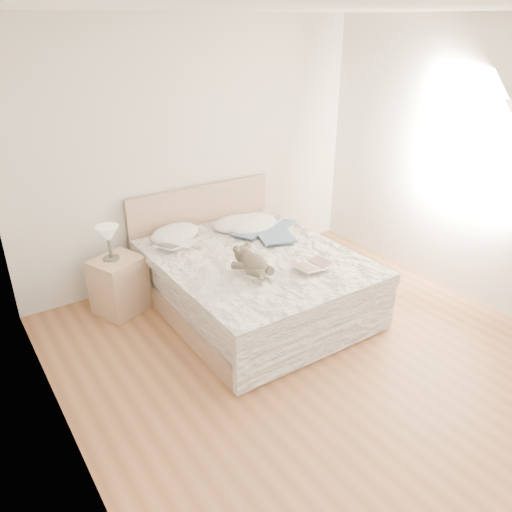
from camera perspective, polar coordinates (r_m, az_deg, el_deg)
name	(u,v)px	position (r m, az deg, el deg)	size (l,w,h in m)	color
floor	(329,366)	(4.33, 8.33, -12.36)	(4.00, 4.50, 0.00)	brown
ceiling	(357,7)	(3.44, 11.45, 26.11)	(4.00, 4.50, 0.00)	white
wall_back	(195,153)	(5.44, -6.94, 11.61)	(4.00, 0.02, 2.70)	silver
wall_left	(55,292)	(2.80, -21.97, -3.81)	(0.02, 4.50, 2.70)	silver
wall_right	(501,173)	(5.20, 26.23, 8.54)	(0.02, 4.50, 2.70)	silver
window	(474,156)	(5.31, 23.63, 10.48)	(0.02, 1.30, 1.10)	white
bed	(251,279)	(4.95, -0.61, -2.61)	(1.72, 2.14, 1.00)	tan
nightstand	(119,285)	(5.07, -15.33, -3.21)	(0.45, 0.40, 0.56)	tan
table_lamp	(108,236)	(4.87, -16.54, 2.23)	(0.23, 0.23, 0.34)	#4A4640
pillow_left	(175,234)	(5.19, -9.21, 2.52)	(0.55, 0.39, 0.17)	white
pillow_middle	(238,224)	(5.38, -2.06, 3.69)	(0.55, 0.38, 0.16)	white
pillow_right	(253,225)	(5.36, -0.34, 3.61)	(0.59, 0.41, 0.18)	white
blouse	(274,234)	(5.15, 2.06, 2.53)	(0.53, 0.57, 0.02)	#364F6D
photo_book	(176,245)	(4.95, -9.15, 1.22)	(0.34, 0.23, 0.03)	white
childrens_book	(312,266)	(4.51, 6.48, -1.11)	(0.36, 0.24, 0.02)	#FFF7D0
teddy_bear	(254,271)	(4.35, -0.23, -1.71)	(0.27, 0.38, 0.20)	brown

